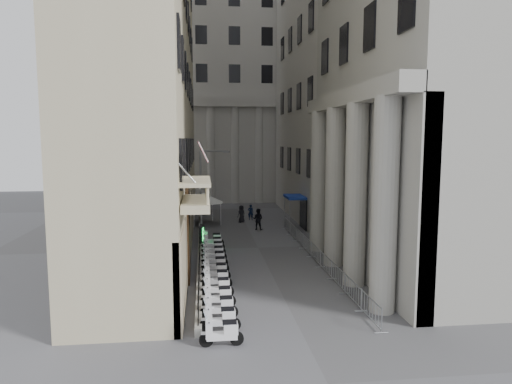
{
  "coord_description": "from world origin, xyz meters",
  "views": [
    {
      "loc": [
        -4.03,
        -13.86,
        8.07
      ],
      "look_at": [
        -0.47,
        16.55,
        4.5
      ],
      "focal_mm": 32.0,
      "sensor_mm": 36.0,
      "label": 1
    }
  ],
  "objects_px": {
    "info_kiosk": "(201,236)",
    "pedestrian_b": "(258,219)",
    "security_tent": "(208,198)",
    "scooter_0": "(222,346)",
    "pedestrian_a": "(251,212)",
    "street_lamp": "(204,189)"
  },
  "relations": [
    {
      "from": "scooter_0",
      "to": "security_tent",
      "type": "relative_size",
      "value": 0.4
    },
    {
      "from": "pedestrian_b",
      "to": "street_lamp",
      "type": "bearing_deg",
      "value": 70.75
    },
    {
      "from": "security_tent",
      "to": "info_kiosk",
      "type": "xyz_separation_m",
      "value": [
        -0.59,
        -9.35,
        -1.66
      ]
    },
    {
      "from": "pedestrian_a",
      "to": "street_lamp",
      "type": "bearing_deg",
      "value": 74.69
    },
    {
      "from": "pedestrian_a",
      "to": "security_tent",
      "type": "bearing_deg",
      "value": 32.44
    },
    {
      "from": "security_tent",
      "to": "pedestrian_a",
      "type": "distance_m",
      "value": 4.95
    },
    {
      "from": "security_tent",
      "to": "info_kiosk",
      "type": "relative_size",
      "value": 2.19
    },
    {
      "from": "info_kiosk",
      "to": "pedestrian_b",
      "type": "xyz_separation_m",
      "value": [
        5.0,
        6.3,
        0.1
      ]
    },
    {
      "from": "info_kiosk",
      "to": "scooter_0",
      "type": "bearing_deg",
      "value": -78.33
    },
    {
      "from": "security_tent",
      "to": "street_lamp",
      "type": "xyz_separation_m",
      "value": [
        -0.36,
        -8.29,
        1.74
      ]
    },
    {
      "from": "street_lamp",
      "to": "info_kiosk",
      "type": "height_order",
      "value": "street_lamp"
    },
    {
      "from": "info_kiosk",
      "to": "pedestrian_a",
      "type": "height_order",
      "value": "info_kiosk"
    },
    {
      "from": "pedestrian_a",
      "to": "pedestrian_b",
      "type": "relative_size",
      "value": 0.82
    },
    {
      "from": "info_kiosk",
      "to": "street_lamp",
      "type": "bearing_deg",
      "value": 86.36
    },
    {
      "from": "security_tent",
      "to": "pedestrian_b",
      "type": "height_order",
      "value": "security_tent"
    },
    {
      "from": "scooter_0",
      "to": "security_tent",
      "type": "bearing_deg",
      "value": 0.6
    },
    {
      "from": "pedestrian_b",
      "to": "pedestrian_a",
      "type": "bearing_deg",
      "value": -65.29
    },
    {
      "from": "pedestrian_a",
      "to": "scooter_0",
      "type": "bearing_deg",
      "value": 90.94
    },
    {
      "from": "scooter_0",
      "to": "pedestrian_a",
      "type": "distance_m",
      "value": 27.91
    },
    {
      "from": "scooter_0",
      "to": "pedestrian_b",
      "type": "height_order",
      "value": "pedestrian_b"
    },
    {
      "from": "pedestrian_a",
      "to": "pedestrian_b",
      "type": "height_order",
      "value": "pedestrian_b"
    },
    {
      "from": "info_kiosk",
      "to": "pedestrian_a",
      "type": "bearing_deg",
      "value": 75.29
    }
  ]
}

